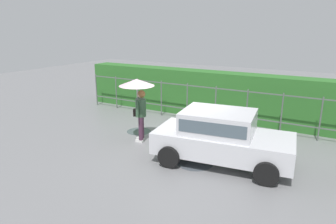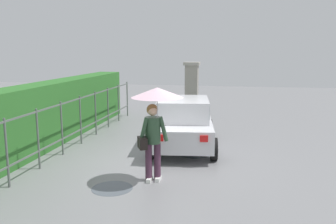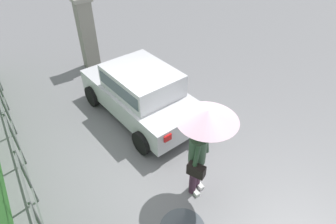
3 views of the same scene
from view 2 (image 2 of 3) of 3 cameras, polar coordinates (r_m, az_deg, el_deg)
The scene contains 8 objects.
ground_plane at distance 9.54m, azimuth -1.97°, elevation -7.66°, with size 40.00×40.00×0.00m, color slate.
car at distance 10.55m, azimuth 2.45°, elevation -1.44°, with size 3.89×2.23×1.48m.
pedestrian at distance 7.66m, azimuth -2.05°, elevation 0.46°, with size 1.12×1.12×2.10m.
gate_pillar at distance 13.89m, azimuth 3.80°, elevation 3.12°, with size 0.60×0.60×2.42m.
fence_section at distance 10.22m, azimuth -16.66°, elevation -2.11°, with size 12.18×0.05×1.50m.
hedge_row at distance 10.67m, azimuth -21.27°, elevation -1.20°, with size 13.13×0.90×1.90m, color #2D6B28.
puddle_near at distance 10.14m, azimuth 4.21°, elevation -6.60°, with size 1.01×1.01×0.00m, color #4C545B.
puddle_far at distance 7.77m, azimuth -8.94°, elevation -11.96°, with size 0.87×0.87×0.00m, color #4C545B.
Camera 2 is at (-8.87, -2.02, 2.89)m, focal length 38.07 mm.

